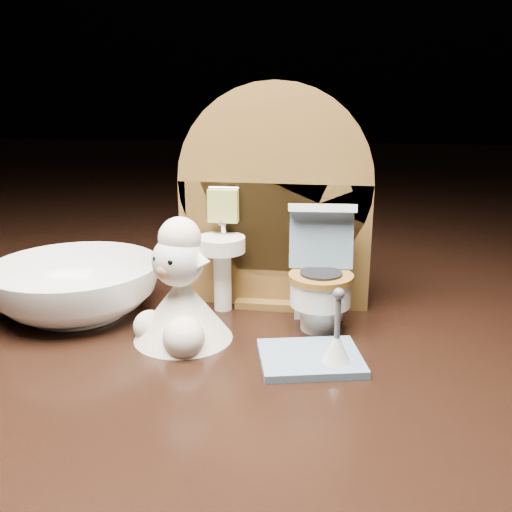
% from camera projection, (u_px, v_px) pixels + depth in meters
% --- Properties ---
extents(backdrop_panel, '(0.13, 0.05, 0.15)m').
position_uv_depth(backdrop_panel, '(273.00, 211.00, 0.38)').
color(backdrop_panel, brown).
rests_on(backdrop_panel, ground).
extents(toy_toilet, '(0.04, 0.05, 0.08)m').
position_uv_depth(toy_toilet, '(320.00, 282.00, 0.36)').
color(toy_toilet, white).
rests_on(toy_toilet, ground).
extents(bath_mat, '(0.06, 0.06, 0.00)m').
position_uv_depth(bath_mat, '(310.00, 358.00, 0.32)').
color(bath_mat, slate).
rests_on(bath_mat, ground).
extents(toilet_brush, '(0.02, 0.02, 0.05)m').
position_uv_depth(toilet_brush, '(336.00, 348.00, 0.31)').
color(toilet_brush, white).
rests_on(toilet_brush, ground).
extents(plush_lamb, '(0.06, 0.06, 0.08)m').
position_uv_depth(plush_lamb, '(180.00, 298.00, 0.34)').
color(plush_lamb, '#F2E5CF').
rests_on(plush_lamb, ground).
extents(ceramic_bowl, '(0.11, 0.11, 0.04)m').
position_uv_depth(ceramic_bowl, '(76.00, 288.00, 0.38)').
color(ceramic_bowl, white).
rests_on(ceramic_bowl, ground).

